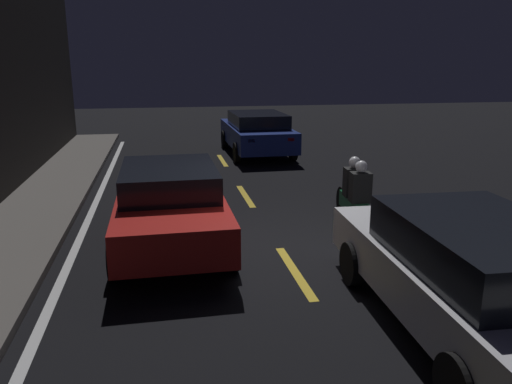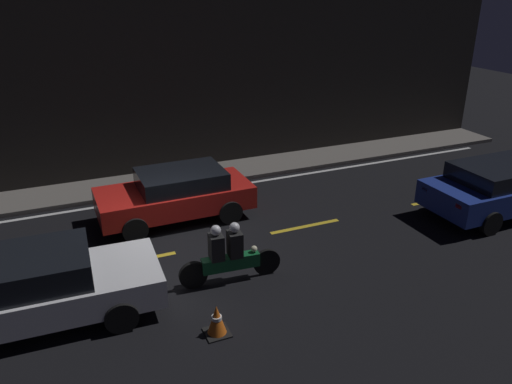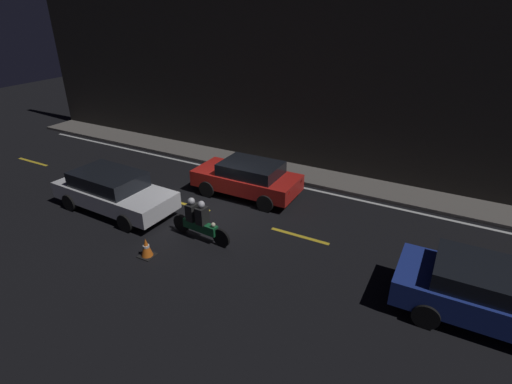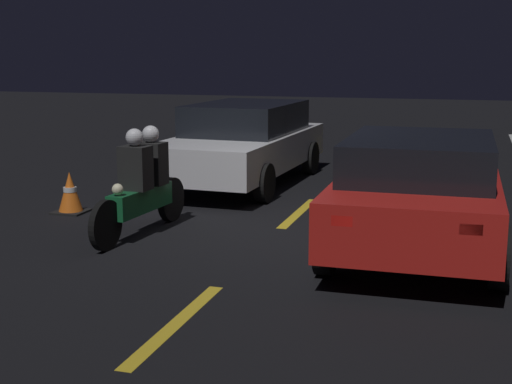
{
  "view_description": "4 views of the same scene",
  "coord_description": "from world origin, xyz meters",
  "px_view_note": "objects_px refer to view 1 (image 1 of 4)",
  "views": [
    {
      "loc": [
        -7.78,
        1.89,
        3.09
      ],
      "look_at": [
        1.0,
        0.22,
        0.75
      ],
      "focal_mm": 35.0,
      "sensor_mm": 36.0,
      "label": 1
    },
    {
      "loc": [
        -2.31,
        -10.27,
        5.95
      ],
      "look_at": [
        2.3,
        0.5,
        0.99
      ],
      "focal_mm": 35.0,
      "sensor_mm": 36.0,
      "label": 2
    },
    {
      "loc": [
        7.49,
        -10.27,
        6.92
      ],
      "look_at": [
        1.95,
        -0.09,
        1.26
      ],
      "focal_mm": 28.0,
      "sensor_mm": 36.0,
      "label": 3
    },
    {
      "loc": [
        8.86,
        2.34,
        2.29
      ],
      "look_at": [
        1.22,
        0.02,
        0.73
      ],
      "focal_mm": 50.0,
      "sensor_mm": 36.0,
      "label": 4
    }
  ],
  "objects_px": {
    "sedan_white": "(471,273)",
    "motorcycle": "(356,196)",
    "taxi_red": "(170,204)",
    "traffic_cone_near": "(452,222)",
    "sedan_blue": "(257,132)"
  },
  "relations": [
    {
      "from": "sedan_white",
      "to": "motorcycle",
      "type": "xyz_separation_m",
      "value": [
        3.81,
        -0.13,
        -0.11
      ]
    },
    {
      "from": "sedan_white",
      "to": "taxi_red",
      "type": "distance_m",
      "value": 4.9
    },
    {
      "from": "motorcycle",
      "to": "traffic_cone_near",
      "type": "bearing_deg",
      "value": -112.58
    },
    {
      "from": "sedan_blue",
      "to": "motorcycle",
      "type": "xyz_separation_m",
      "value": [
        -8.21,
        -0.32,
        -0.13
      ]
    },
    {
      "from": "sedan_white",
      "to": "sedan_blue",
      "type": "bearing_deg",
      "value": 3.11
    },
    {
      "from": "taxi_red",
      "to": "motorcycle",
      "type": "xyz_separation_m",
      "value": [
        0.19,
        -3.44,
        -0.09
      ]
    },
    {
      "from": "taxi_red",
      "to": "traffic_cone_near",
      "type": "height_order",
      "value": "taxi_red"
    },
    {
      "from": "sedan_white",
      "to": "sedan_blue",
      "type": "relative_size",
      "value": 1.0
    },
    {
      "from": "sedan_blue",
      "to": "motorcycle",
      "type": "relative_size",
      "value": 2.07
    },
    {
      "from": "sedan_white",
      "to": "sedan_blue",
      "type": "distance_m",
      "value": 12.01
    },
    {
      "from": "taxi_red",
      "to": "traffic_cone_near",
      "type": "xyz_separation_m",
      "value": [
        -0.6,
        -4.99,
        -0.44
      ]
    },
    {
      "from": "sedan_white",
      "to": "motorcycle",
      "type": "relative_size",
      "value": 2.07
    },
    {
      "from": "sedan_blue",
      "to": "motorcycle",
      "type": "bearing_deg",
      "value": -178.31
    },
    {
      "from": "motorcycle",
      "to": "traffic_cone_near",
      "type": "height_order",
      "value": "motorcycle"
    },
    {
      "from": "taxi_red",
      "to": "sedan_white",
      "type": "bearing_deg",
      "value": 41.95
    }
  ]
}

